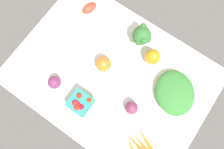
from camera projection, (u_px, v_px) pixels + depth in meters
The scene contains 10 objects.
tablecloth at pixel (112, 76), 116.22cm from camera, with size 104.00×76.00×2.00cm, color white.
red_onion_near_basket at pixel (131, 108), 107.82cm from camera, with size 6.60×6.60×6.60cm, color #7A3353.
roma_tomato at pixel (89, 8), 122.09cm from camera, with size 9.34×5.21×5.21cm, color red.
heirloom_tomato_orange at pixel (103, 64), 112.43cm from camera, with size 8.38×8.38×8.38cm, color orange.
leafy_greens_clump at pixel (175, 93), 109.72cm from camera, with size 23.79×20.02×6.50cm, color #398237.
broccoli_head at pixel (142, 36), 111.94cm from camera, with size 10.64×11.52×13.22cm.
red_onion_center at pixel (54, 82), 110.88cm from camera, with size 6.74×6.74×6.74cm, color #782F5C.
berry_basket at pixel (80, 103), 107.80cm from camera, with size 10.61×10.61×7.94cm.
carrot_bunch at pixel (139, 146), 105.33cm from camera, with size 18.50×16.76×2.93cm.
bell_pepper_orange at pixel (152, 57), 112.59cm from camera, with size 8.17×8.17×9.88cm, color orange.
Camera 1 is at (-15.63, 22.49, 113.95)cm, focal length 34.50 mm.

